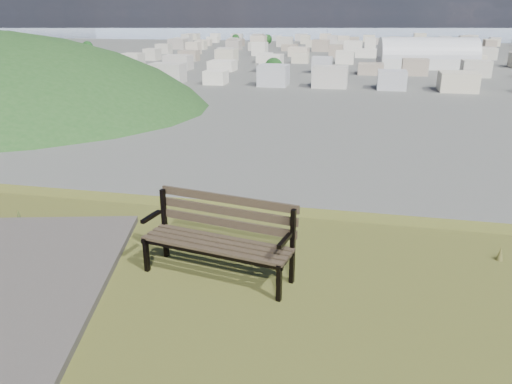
# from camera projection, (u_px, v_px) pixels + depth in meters

# --- Properties ---
(park_bench) EXTENTS (1.73, 0.83, 0.87)m
(park_bench) POSITION_uv_depth(u_px,v_px,m) (220.00, 233.00, 5.44)
(park_bench) COLOR #453828
(park_bench) RESTS_ON hilltop_mesa
(arena) EXTENTS (52.32, 27.70, 21.07)m
(arena) POSITION_uv_depth(u_px,v_px,m) (427.00, 59.00, 266.02)
(arena) COLOR silver
(arena) RESTS_ON ground
(city_blocks) EXTENTS (395.00, 361.00, 7.00)m
(city_blocks) POSITION_uv_depth(u_px,v_px,m) (368.00, 48.00, 373.39)
(city_blocks) COLOR beige
(city_blocks) RESTS_ON ground
(city_trees) EXTENTS (406.52, 387.20, 9.98)m
(city_trees) POSITION_uv_depth(u_px,v_px,m) (324.00, 53.00, 308.88)
(city_trees) COLOR #37291B
(city_trees) RESTS_ON ground
(bay_water) EXTENTS (2400.00, 700.00, 0.12)m
(bay_water) POSITION_uv_depth(u_px,v_px,m) (370.00, 31.00, 839.43)
(bay_water) COLOR #8D9CB4
(bay_water) RESTS_ON ground
(far_hills) EXTENTS (2050.00, 340.00, 60.00)m
(far_hills) POSITION_uv_depth(u_px,v_px,m) (348.00, 14.00, 1305.52)
(far_hills) COLOR #A3B4CA
(far_hills) RESTS_ON ground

